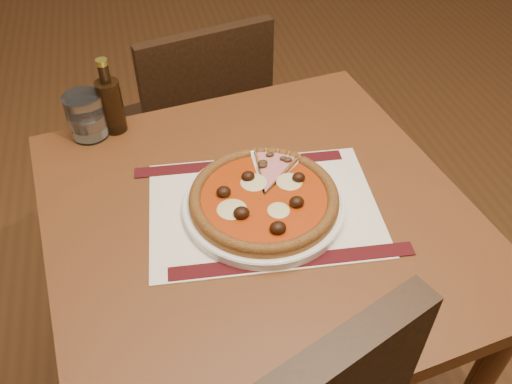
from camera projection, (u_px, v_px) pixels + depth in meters
table at (258, 245)px, 1.12m from camera, size 0.89×0.89×0.75m
chair_far at (200, 122)px, 1.72m from camera, size 0.46×0.46×0.83m
placemat at (264, 208)px, 1.05m from camera, size 0.47×0.36×0.00m
plate at (264, 205)px, 1.04m from camera, size 0.31×0.31×0.02m
pizza at (264, 197)px, 1.03m from camera, size 0.29×0.29×0.04m
ham_slice at (280, 168)px, 1.10m from camera, size 0.10×0.14×0.02m
water_glass at (86, 116)px, 1.19m from camera, size 0.10×0.10×0.10m
bottle at (111, 103)px, 1.19m from camera, size 0.05×0.05×0.18m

